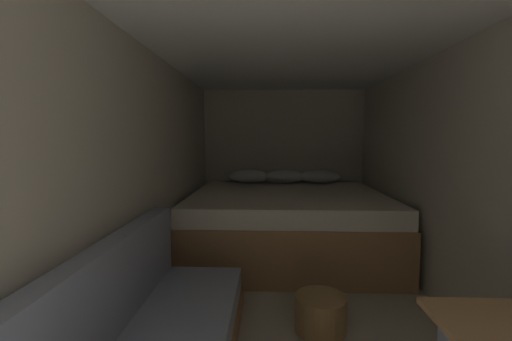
% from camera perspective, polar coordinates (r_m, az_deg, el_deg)
% --- Properties ---
extents(ground_plane, '(6.93, 6.93, 0.00)m').
position_cam_1_polar(ground_plane, '(2.74, 7.05, -24.05)').
color(ground_plane, '#A39984').
extents(wall_back, '(2.41, 0.05, 2.05)m').
position_cam_1_polar(wall_back, '(4.88, 4.73, 1.70)').
color(wall_back, beige).
rests_on(wall_back, ground).
extents(wall_left, '(0.05, 4.93, 2.05)m').
position_cam_1_polar(wall_left, '(2.58, -19.76, -2.09)').
color(wall_left, beige).
rests_on(wall_left, ground).
extents(wall_right, '(0.05, 4.93, 2.05)m').
position_cam_1_polar(wall_right, '(2.77, 32.44, -2.13)').
color(wall_right, beige).
rests_on(wall_right, ground).
extents(ceiling_slab, '(2.41, 4.93, 0.05)m').
position_cam_1_polar(ceiling_slab, '(2.49, 7.67, 22.32)').
color(ceiling_slab, white).
rests_on(ceiling_slab, wall_left).
extents(bed, '(2.19, 1.98, 0.92)m').
position_cam_1_polar(bed, '(3.95, 5.32, -8.71)').
color(bed, '#9E7247').
rests_on(bed, ground).
extents(wicker_basket, '(0.36, 0.36, 0.25)m').
position_cam_1_polar(wicker_basket, '(2.57, 11.07, -23.06)').
color(wicker_basket, olive).
rests_on(wicker_basket, ground).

